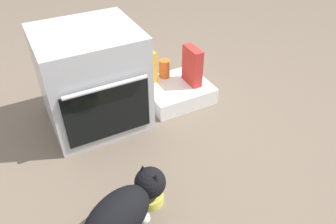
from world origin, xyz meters
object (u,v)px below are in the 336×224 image
at_px(cat, 123,211).
at_px(oven, 92,79).
at_px(sauce_jar, 164,69).
at_px(juice_carton, 150,68).
at_px(food_bowl, 150,197).
at_px(cereal_box, 192,66).
at_px(pantry_cabinet, 177,91).

bearing_deg(cat, oven, 55.19).
relative_size(oven, sauce_jar, 4.65).
bearing_deg(cat, juice_carton, 33.40).
xyz_separation_m(food_bowl, cereal_box, (0.69, 0.74, 0.23)).
relative_size(cat, sauce_jar, 5.36).
relative_size(oven, food_bowl, 4.59).
xyz_separation_m(oven, cereal_box, (0.71, -0.06, -0.06)).
bearing_deg(sauce_jar, juice_carton, -172.08).
distance_m(oven, juice_carton, 0.46).
relative_size(oven, cereal_box, 2.32).
bearing_deg(cat, sauce_jar, 28.68).
bearing_deg(juice_carton, pantry_cabinet, -37.89).
distance_m(oven, food_bowl, 0.85).
bearing_deg(food_bowl, oven, 91.70).
bearing_deg(food_bowl, juice_carton, 64.67).
bearing_deg(cereal_box, juice_carton, 151.13).
xyz_separation_m(pantry_cabinet, food_bowl, (-0.58, -0.76, -0.03)).
distance_m(cat, cereal_box, 1.20).
bearing_deg(cat, pantry_cabinet, 23.22).
xyz_separation_m(pantry_cabinet, sauce_jar, (-0.03, 0.14, 0.13)).
relative_size(pantry_cabinet, sauce_jar, 3.35).
relative_size(cat, cereal_box, 2.68).
bearing_deg(pantry_cabinet, sauce_jar, 101.88).
relative_size(cereal_box, juice_carton, 1.17).
xyz_separation_m(sauce_jar, juice_carton, (-0.13, -0.02, 0.05)).
bearing_deg(sauce_jar, cat, -126.28).
bearing_deg(oven, food_bowl, -88.30).
bearing_deg(oven, cereal_box, -4.90).
bearing_deg(juice_carton, sauce_jar, 7.92).
relative_size(food_bowl, cereal_box, 0.51).
relative_size(pantry_cabinet, cat, 0.63).
bearing_deg(cereal_box, pantry_cabinet, 167.27).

